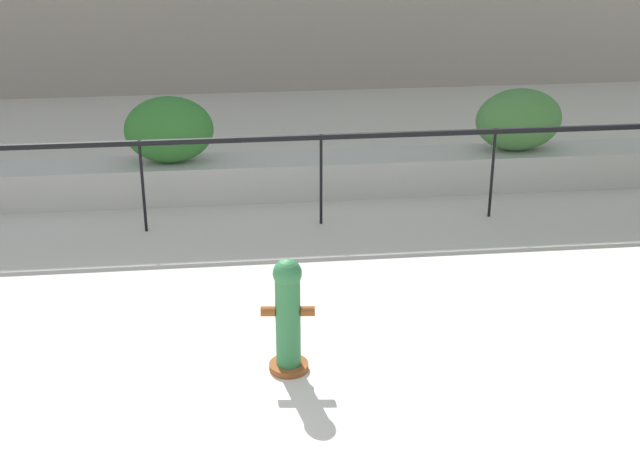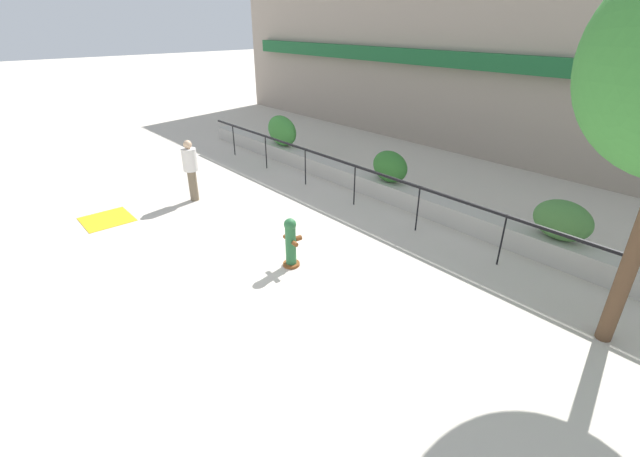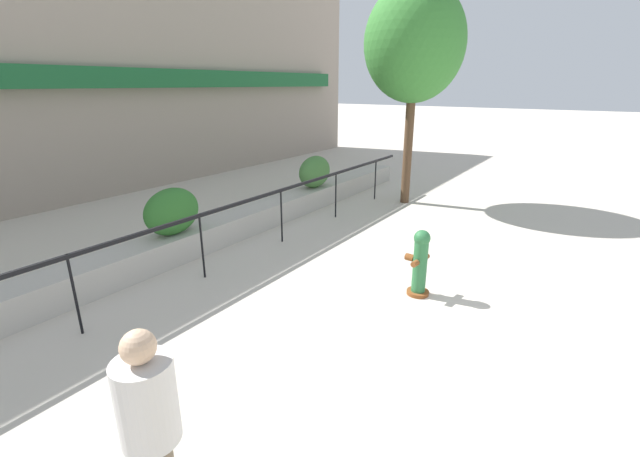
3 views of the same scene
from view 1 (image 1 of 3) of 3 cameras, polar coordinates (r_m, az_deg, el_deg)
name	(u,v)px [view 1 (image 1 of 3)]	position (r m, az deg, el deg)	size (l,w,h in m)	color
planter_wall_low	(151,181)	(11.98, -10.78, 3.01)	(18.00, 0.70, 0.50)	#B7B2A8
fence_railing_segment	(140,151)	(10.70, -11.45, 4.86)	(15.00, 0.05, 1.15)	black
hedge_bush_1	(169,130)	(11.75, -9.65, 6.24)	(1.15, 0.59, 0.88)	#2D6B28
hedge_bush_2	(519,120)	(12.38, 12.61, 6.81)	(1.19, 0.60, 0.85)	#427538
fire_hydrant	(288,314)	(7.80, -2.07, -5.52)	(0.48, 0.45, 1.08)	brown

